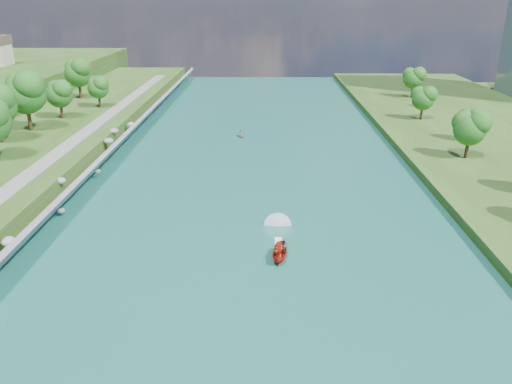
{
  "coord_description": "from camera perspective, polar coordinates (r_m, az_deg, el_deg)",
  "views": [
    {
      "loc": [
        2.11,
        -47.49,
        27.92
      ],
      "look_at": [
        0.94,
        17.23,
        2.5
      ],
      "focal_mm": 35.0,
      "sensor_mm": 36.0,
      "label": 1
    }
  ],
  "objects": [
    {
      "name": "ground",
      "position": [
        55.13,
        -1.31,
        -8.99
      ],
      "size": [
        260.0,
        260.0,
        0.0
      ],
      "primitive_type": "plane",
      "color": "#2D5119",
      "rests_on": "ground"
    },
    {
      "name": "riprap_bank",
      "position": [
        77.03,
        -20.31,
        0.23
      ],
      "size": [
        4.75,
        236.0,
        4.36
      ],
      "color": "slate",
      "rests_on": "ground"
    },
    {
      "name": "motorboat",
      "position": [
        58.19,
        2.68,
        -6.36
      ],
      "size": [
        3.6,
        18.97,
        2.1
      ],
      "rotation": [
        0.0,
        0.0,
        3.0
      ],
      "color": "red",
      "rests_on": "river_water"
    },
    {
      "name": "raft",
      "position": [
        106.51,
        -1.73,
        6.47
      ],
      "size": [
        2.93,
        3.06,
        1.52
      ],
      "rotation": [
        0.0,
        0.0,
        0.65
      ],
      "color": "gray",
      "rests_on": "river_water"
    },
    {
      "name": "river_water",
      "position": [
        73.05,
        -0.7,
        -0.99
      ],
      "size": [
        55.0,
        240.0,
        0.1
      ],
      "primitive_type": "cube",
      "color": "#17594F",
      "rests_on": "ground"
    },
    {
      "name": "riverside_path",
      "position": [
        79.67,
        -24.78,
        1.59
      ],
      "size": [
        3.0,
        200.0,
        0.1
      ],
      "primitive_type": "cube",
      "color": "gray",
      "rests_on": "berm_west"
    }
  ]
}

